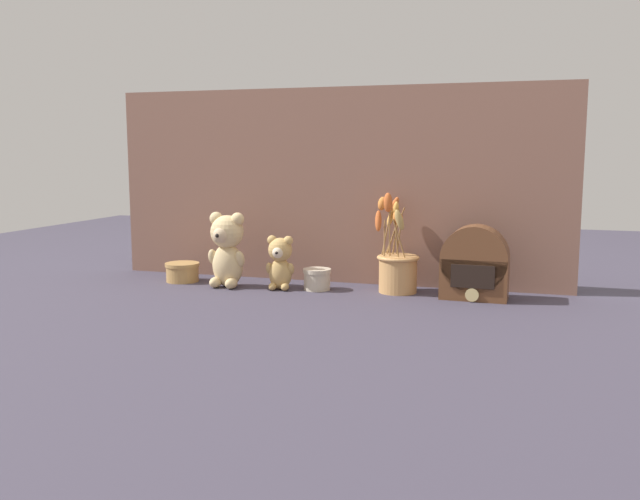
{
  "coord_description": "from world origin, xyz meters",
  "views": [
    {
      "loc": [
        0.59,
        -1.89,
        0.41
      ],
      "look_at": [
        0.0,
        0.02,
        0.12
      ],
      "focal_mm": 38.0,
      "sensor_mm": 36.0,
      "label": 1
    }
  ],
  "objects": [
    {
      "name": "ground_plane",
      "position": [
        0.0,
        0.0,
        0.0
      ],
      "size": [
        4.0,
        4.0,
        0.0
      ],
      "primitive_type": "plane",
      "color": "#3D3847"
    },
    {
      "name": "backdrop_wall",
      "position": [
        0.0,
        0.17,
        0.31
      ],
      "size": [
        1.47,
        0.02,
        0.61
      ],
      "color": "#845B4C",
      "rests_on": "ground"
    },
    {
      "name": "teddy_bear_large",
      "position": [
        -0.29,
        -0.01,
        0.12
      ],
      "size": [
        0.12,
        0.12,
        0.23
      ],
      "color": "#DBBC84",
      "rests_on": "ground"
    },
    {
      "name": "teddy_bear_medium",
      "position": [
        -0.12,
        -0.0,
        0.09
      ],
      "size": [
        0.09,
        0.08,
        0.16
      ],
      "color": "tan",
      "rests_on": "ground"
    },
    {
      "name": "flower_vase",
      "position": [
        0.23,
        0.06,
        0.08
      ],
      "size": [
        0.14,
        0.16,
        0.3
      ],
      "color": "tan",
      "rests_on": "ground"
    },
    {
      "name": "vintage_radio",
      "position": [
        0.45,
        0.03,
        0.09
      ],
      "size": [
        0.19,
        0.1,
        0.21
      ],
      "color": "brown",
      "rests_on": "ground"
    },
    {
      "name": "decorative_tin_tall",
      "position": [
        -0.01,
        0.02,
        0.03
      ],
      "size": [
        0.08,
        0.08,
        0.06
      ],
      "color": "beige",
      "rests_on": "ground"
    },
    {
      "name": "decorative_tin_short",
      "position": [
        -0.46,
        0.03,
        0.03
      ],
      "size": [
        0.11,
        0.11,
        0.06
      ],
      "color": "tan",
      "rests_on": "ground"
    }
  ]
}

